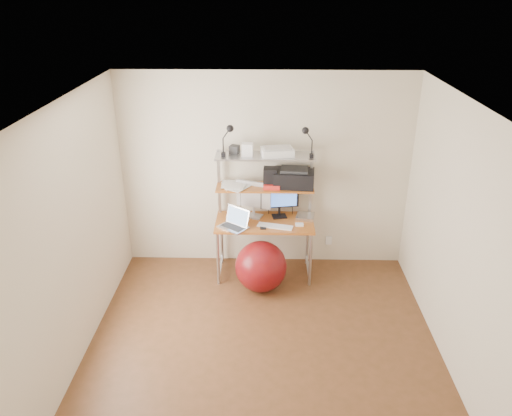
{
  "coord_description": "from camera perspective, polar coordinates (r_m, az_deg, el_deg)",
  "views": [
    {
      "loc": [
        0.03,
        -4.05,
        3.44
      ],
      "look_at": [
        -0.1,
        1.15,
        1.05
      ],
      "focal_mm": 35.0,
      "sensor_mm": 36.0,
      "label": 1
    }
  ],
  "objects": [
    {
      "name": "phone",
      "position": [
        5.97,
        0.82,
        -2.17
      ],
      "size": [
        0.07,
        0.13,
        0.01
      ],
      "primitive_type": "cube",
      "rotation": [
        0.0,
        0.0,
        0.03
      ],
      "color": "black",
      "rests_on": "desktop"
    },
    {
      "name": "monitor_black",
      "position": [
        6.16,
        2.72,
        1.08
      ],
      "size": [
        0.48,
        0.16,
        0.48
      ],
      "rotation": [
        0.0,
        0.0,
        0.17
      ],
      "color": "black",
      "rests_on": "desktop"
    },
    {
      "name": "mouse",
      "position": [
        6.03,
        4.98,
        -1.9
      ],
      "size": [
        0.1,
        0.06,
        0.03
      ],
      "primitive_type": "cube",
      "rotation": [
        0.0,
        0.0,
        0.04
      ],
      "color": "white",
      "rests_on": "desktop"
    },
    {
      "name": "clip_lamp_left",
      "position": [
        5.8,
        -3.15,
        8.49
      ],
      "size": [
        0.15,
        0.08,
        0.38
      ],
      "color": "black",
      "rests_on": "top_shelf"
    },
    {
      "name": "computer_desk",
      "position": [
        6.08,
        1.0,
        0.54
      ],
      "size": [
        1.2,
        0.6,
        1.57
      ],
      "color": "#B96424",
      "rests_on": "ground"
    },
    {
      "name": "monitor_silver",
      "position": [
        6.15,
        -0.26,
        1.32
      ],
      "size": [
        0.43,
        0.22,
        0.5
      ],
      "rotation": [
        0.0,
        0.0,
        -0.35
      ],
      "color": "#BCBCC1",
      "rests_on": "desktop"
    },
    {
      "name": "keyboard",
      "position": [
        5.99,
        2.19,
        -2.09
      ],
      "size": [
        0.44,
        0.22,
        0.01
      ],
      "primitive_type": "cube",
      "rotation": [
        0.0,
        0.0,
        -0.24
      ],
      "color": "white",
      "rests_on": "desktop"
    },
    {
      "name": "clip_lamp_right",
      "position": [
        5.78,
        5.82,
        8.25
      ],
      "size": [
        0.15,
        0.08,
        0.37
      ],
      "color": "black",
      "rests_on": "top_shelf"
    },
    {
      "name": "laptop",
      "position": [
        5.97,
        -2.38,
        -1.73
      ],
      "size": [
        0.42,
        0.41,
        0.29
      ],
      "rotation": [
        0.0,
        0.0,
        -0.65
      ],
      "color": "silver",
      "rests_on": "desktop"
    },
    {
      "name": "box_grey",
      "position": [
        5.97,
        -2.49,
        6.69
      ],
      "size": [
        0.13,
        0.13,
        0.1
      ],
      "primitive_type": "cube",
      "rotation": [
        0.0,
        0.0,
        -0.34
      ],
      "color": "#292A2C",
      "rests_on": "top_shelf"
    },
    {
      "name": "box_white",
      "position": [
        5.88,
        -0.99,
        6.69
      ],
      "size": [
        0.13,
        0.11,
        0.15
      ],
      "primitive_type": "cube",
      "rotation": [
        0.0,
        0.0,
        -0.05
      ],
      "color": "white",
      "rests_on": "top_shelf"
    },
    {
      "name": "exercise_ball",
      "position": [
        6.02,
        0.56,
        -6.7
      ],
      "size": [
        0.62,
        0.62,
        0.62
      ],
      "primitive_type": "sphere",
      "color": "maroon",
      "rests_on": "floor"
    },
    {
      "name": "wall_outlet",
      "position": [
        6.68,
        8.31,
        -3.69
      ],
      "size": [
        0.08,
        0.01,
        0.12
      ],
      "primitive_type": "cube",
      "color": "white",
      "rests_on": "room"
    },
    {
      "name": "red_box",
      "position": [
        6.0,
        1.82,
        2.51
      ],
      "size": [
        0.21,
        0.15,
        0.05
      ],
      "primitive_type": "cube",
      "rotation": [
        0.0,
        0.0,
        -0.07
      ],
      "color": "red",
      "rests_on": "mid_shelf"
    },
    {
      "name": "nas_cube",
      "position": [
        6.03,
        1.63,
        3.54
      ],
      "size": [
        0.17,
        0.17,
        0.24
      ],
      "primitive_type": "cube",
      "rotation": [
        0.0,
        0.0,
        -0.03
      ],
      "color": "black",
      "rests_on": "mid_shelf"
    },
    {
      "name": "printer",
      "position": [
        6.06,
        4.38,
        3.48
      ],
      "size": [
        0.51,
        0.37,
        0.23
      ],
      "rotation": [
        0.0,
        0.0,
        -0.09
      ],
      "color": "black",
      "rests_on": "mid_shelf"
    },
    {
      "name": "paper_stack",
      "position": [
        6.07,
        -2.54,
        2.61
      ],
      "size": [
        0.39,
        0.41,
        0.02
      ],
      "color": "white",
      "rests_on": "mid_shelf"
    },
    {
      "name": "room",
      "position": [
        4.6,
        0.88,
        -3.78
      ],
      "size": [
        3.6,
        3.6,
        3.6
      ],
      "color": "brown",
      "rests_on": "ground"
    },
    {
      "name": "mac_mini",
      "position": [
        6.22,
        5.65,
        -0.97
      ],
      "size": [
        0.25,
        0.25,
        0.04
      ],
      "primitive_type": "cube",
      "rotation": [
        0.0,
        0.0,
        -0.19
      ],
      "color": "silver",
      "rests_on": "desktop"
    },
    {
      "name": "scanner",
      "position": [
        5.91,
        2.43,
        6.49
      ],
      "size": [
        0.41,
        0.3,
        0.1
      ],
      "rotation": [
        0.0,
        0.0,
        0.18
      ],
      "color": "white",
      "rests_on": "top_shelf"
    }
  ]
}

